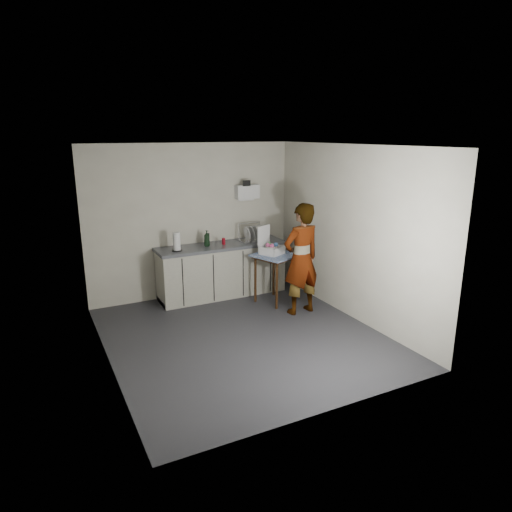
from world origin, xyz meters
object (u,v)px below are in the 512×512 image
kitchen_counter (222,271)px  soda_can (224,241)px  side_table (275,261)px  standing_man (301,259)px  soap_bottle (207,238)px  bakery_box (271,248)px  dark_bottle (208,239)px  paper_towel (177,242)px  dish_rack (252,237)px

kitchen_counter → soda_can: 0.54m
kitchen_counter → side_table: 1.01m
side_table → standing_man: (0.12, -0.59, 0.16)m
soap_bottle → bakery_box: bearing=-35.8°
soap_bottle → standing_man: bearing=-51.0°
dark_bottle → paper_towel: size_ratio=0.69×
soap_bottle → side_table: bearing=-37.2°
kitchen_counter → paper_towel: (-0.81, -0.08, 0.63)m
side_table → paper_towel: (-1.47, 0.62, 0.34)m
kitchen_counter → side_table: kitchen_counter is taller
standing_man → soda_can: size_ratio=15.88×
soap_bottle → dark_bottle: bearing=54.3°
bakery_box → dish_rack: bearing=68.1°
dish_rack → soda_can: bearing=178.9°
kitchen_counter → side_table: size_ratio=2.73×
side_table → bakery_box: bakery_box is taller
kitchen_counter → paper_towel: size_ratio=7.36×
kitchen_counter → side_table: (0.66, -0.70, 0.29)m
dish_rack → dark_bottle: bearing=174.7°
kitchen_counter → bakery_box: (0.62, -0.63, 0.50)m
kitchen_counter → soap_bottle: 0.67m
paper_towel → dark_bottle: bearing=12.6°
side_table → standing_man: standing_man is taller
side_table → dish_rack: dish_rack is taller
side_table → standing_man: size_ratio=0.47×
soda_can → dark_bottle: dark_bottle is taller
side_table → soda_can: 0.97m
soap_bottle → paper_towel: 0.55m
side_table → soda_can: soda_can is taller
side_table → dish_rack: bearing=77.1°
side_table → bakery_box: bearing=104.6°
bakery_box → side_table: bearing=-80.6°
soda_can → bakery_box: bearing=-46.8°
side_table → dark_bottle: size_ratio=3.90×
standing_man → soap_bottle: 1.68m
dark_bottle → soda_can: bearing=-13.8°
paper_towel → dish_rack: dish_rack is taller
dark_bottle → bakery_box: bearing=-39.0°
standing_man → paper_towel: 2.01m
dark_bottle → dish_rack: dish_rack is taller
standing_man → paper_towel: bearing=-42.6°
soap_bottle → dark_bottle: size_ratio=1.28×
dark_bottle → side_table: bearing=-40.2°
standing_man → dish_rack: (-0.21, 1.27, 0.11)m
soap_bottle → paper_towel: (-0.55, -0.08, 0.01)m
bakery_box → standing_man: bearing=-100.9°
side_table → dark_bottle: bearing=119.5°
soda_can → dish_rack: 0.54m
kitchen_counter → paper_towel: paper_towel is taller
dark_bottle → bakery_box: 1.09m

